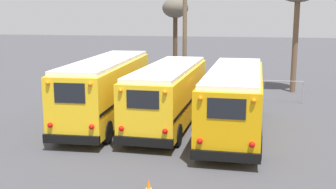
{
  "coord_description": "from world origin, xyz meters",
  "views": [
    {
      "loc": [
        3.91,
        -20.16,
        5.61
      ],
      "look_at": [
        0.0,
        0.03,
        1.59
      ],
      "focal_mm": 45.0,
      "sensor_mm": 36.0,
      "label": 1
    }
  ],
  "objects_px": {
    "school_bus_2": "(234,98)",
    "school_bus_0": "(107,88)",
    "utility_pole": "(185,32)",
    "bare_tree_0": "(175,11)",
    "school_bus_1": "(169,93)"
  },
  "relations": [
    {
      "from": "school_bus_2",
      "to": "bare_tree_0",
      "type": "bearing_deg",
      "value": 107.77
    },
    {
      "from": "school_bus_1",
      "to": "school_bus_2",
      "type": "relative_size",
      "value": 0.96
    },
    {
      "from": "school_bus_1",
      "to": "utility_pole",
      "type": "xyz_separation_m",
      "value": [
        -0.55,
        8.72,
        2.66
      ]
    },
    {
      "from": "school_bus_0",
      "to": "school_bus_2",
      "type": "height_order",
      "value": "school_bus_0"
    },
    {
      "from": "school_bus_1",
      "to": "bare_tree_0",
      "type": "height_order",
      "value": "bare_tree_0"
    },
    {
      "from": "bare_tree_0",
      "to": "school_bus_0",
      "type": "bearing_deg",
      "value": -91.0
    },
    {
      "from": "school_bus_2",
      "to": "utility_pole",
      "type": "bearing_deg",
      "value": 111.73
    },
    {
      "from": "school_bus_2",
      "to": "utility_pole",
      "type": "height_order",
      "value": "utility_pole"
    },
    {
      "from": "school_bus_0",
      "to": "school_bus_1",
      "type": "relative_size",
      "value": 1.06
    },
    {
      "from": "school_bus_0",
      "to": "school_bus_1",
      "type": "distance_m",
      "value": 3.29
    },
    {
      "from": "utility_pole",
      "to": "bare_tree_0",
      "type": "relative_size",
      "value": 1.2
    },
    {
      "from": "school_bus_2",
      "to": "school_bus_0",
      "type": "bearing_deg",
      "value": 171.88
    },
    {
      "from": "utility_pole",
      "to": "bare_tree_0",
      "type": "distance_m",
      "value": 10.26
    },
    {
      "from": "school_bus_0",
      "to": "utility_pole",
      "type": "relative_size",
      "value": 1.25
    },
    {
      "from": "utility_pole",
      "to": "bare_tree_0",
      "type": "xyz_separation_m",
      "value": [
        -2.41,
        9.87,
        1.46
      ]
    }
  ]
}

